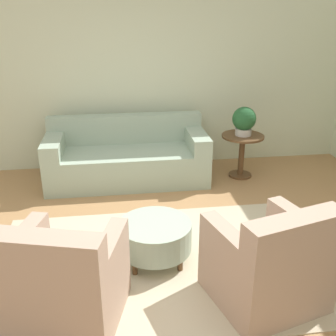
{
  "coord_description": "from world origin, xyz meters",
  "views": [
    {
      "loc": [
        -0.36,
        -3.1,
        2.25
      ],
      "look_at": [
        0.15,
        0.55,
        0.75
      ],
      "focal_mm": 42.0,
      "sensor_mm": 36.0,
      "label": 1
    }
  ],
  "objects_px": {
    "armchair_right": "(270,265)",
    "side_table": "(242,148)",
    "ottoman_table": "(155,236)",
    "potted_plant_on_side_table": "(244,120)",
    "couch": "(127,158)",
    "armchair_left": "(63,283)"
  },
  "relations": [
    {
      "from": "armchair_right",
      "to": "ottoman_table",
      "type": "bearing_deg",
      "value": 140.04
    },
    {
      "from": "armchair_left",
      "to": "side_table",
      "type": "height_order",
      "value": "armchair_left"
    },
    {
      "from": "armchair_left",
      "to": "ottoman_table",
      "type": "xyz_separation_m",
      "value": [
        0.76,
        0.71,
        -0.09
      ]
    },
    {
      "from": "side_table",
      "to": "armchair_left",
      "type": "bearing_deg",
      "value": -130.55
    },
    {
      "from": "armchair_left",
      "to": "potted_plant_on_side_table",
      "type": "height_order",
      "value": "potted_plant_on_side_table"
    },
    {
      "from": "couch",
      "to": "potted_plant_on_side_table",
      "type": "relative_size",
      "value": 5.46
    },
    {
      "from": "side_table",
      "to": "potted_plant_on_side_table",
      "type": "xyz_separation_m",
      "value": [
        0.0,
        0.0,
        0.4
      ]
    },
    {
      "from": "armchair_right",
      "to": "side_table",
      "type": "xyz_separation_m",
      "value": [
        0.59,
        2.57,
        0.07
      ]
    },
    {
      "from": "side_table",
      "to": "potted_plant_on_side_table",
      "type": "relative_size",
      "value": 1.55
    },
    {
      "from": "armchair_right",
      "to": "ottoman_table",
      "type": "xyz_separation_m",
      "value": [
        -0.84,
        0.71,
        -0.09
      ]
    },
    {
      "from": "potted_plant_on_side_table",
      "to": "couch",
      "type": "bearing_deg",
      "value": 176.06
    },
    {
      "from": "couch",
      "to": "armchair_left",
      "type": "distance_m",
      "value": 2.74
    },
    {
      "from": "potted_plant_on_side_table",
      "to": "armchair_left",
      "type": "bearing_deg",
      "value": -130.55
    },
    {
      "from": "couch",
      "to": "side_table",
      "type": "xyz_separation_m",
      "value": [
        1.61,
        -0.11,
        0.11
      ]
    },
    {
      "from": "couch",
      "to": "side_table",
      "type": "distance_m",
      "value": 1.62
    },
    {
      "from": "couch",
      "to": "ottoman_table",
      "type": "distance_m",
      "value": 1.98
    },
    {
      "from": "armchair_right",
      "to": "ottoman_table",
      "type": "height_order",
      "value": "armchair_right"
    },
    {
      "from": "ottoman_table",
      "to": "side_table",
      "type": "height_order",
      "value": "side_table"
    },
    {
      "from": "armchair_left",
      "to": "potted_plant_on_side_table",
      "type": "relative_size",
      "value": 2.49
    },
    {
      "from": "couch",
      "to": "armchair_right",
      "type": "relative_size",
      "value": 2.19
    },
    {
      "from": "armchair_left",
      "to": "side_table",
      "type": "relative_size",
      "value": 1.61
    },
    {
      "from": "couch",
      "to": "side_table",
      "type": "height_order",
      "value": "couch"
    }
  ]
}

